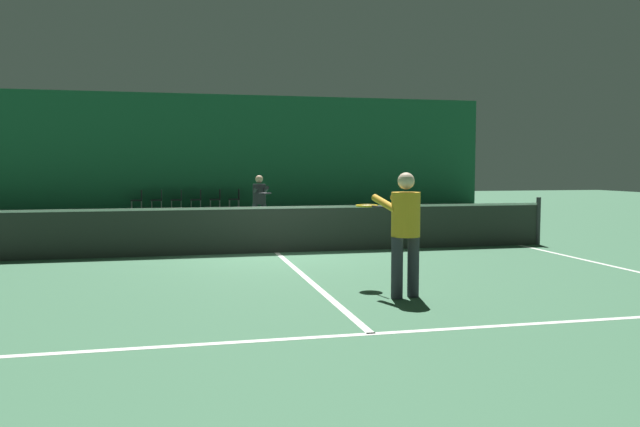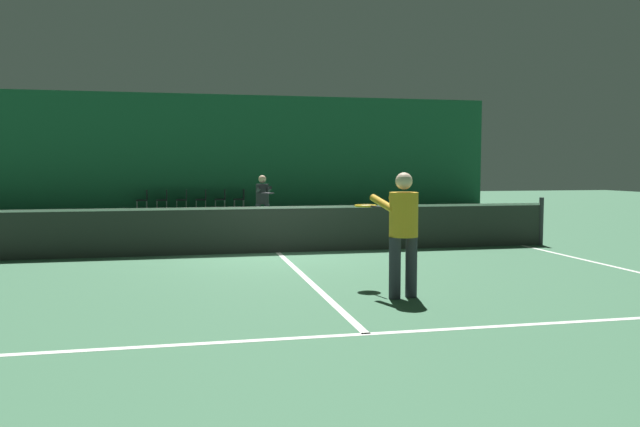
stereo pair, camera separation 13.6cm
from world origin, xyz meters
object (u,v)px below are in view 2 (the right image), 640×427
at_px(courtside_chair_0, 144,199).
at_px(courtside_chair_2, 183,198).
at_px(player_near, 402,225).
at_px(player_far, 263,199).
at_px(courtside_chair_4, 222,198).
at_px(tennis_net, 278,228).
at_px(courtside_chair_5, 241,198).
at_px(courtside_chair_1, 164,198).
at_px(courtside_chair_3, 203,198).

distance_m(courtside_chair_0, courtside_chair_2, 1.56).
bearing_deg(player_near, player_far, -9.08).
bearing_deg(courtside_chair_4, courtside_chair_0, -90.00).
bearing_deg(tennis_net, player_near, -78.20).
bearing_deg(courtside_chair_2, player_far, 12.93).
relative_size(player_near, player_far, 1.09).
height_order(tennis_net, courtside_chair_5, tennis_net).
xyz_separation_m(courtside_chair_1, courtside_chair_2, (0.78, 0.00, 0.00)).
bearing_deg(tennis_net, courtside_chair_4, 91.58).
distance_m(tennis_net, courtside_chair_1, 13.85).
xyz_separation_m(tennis_net, player_far, (0.20, 4.24, 0.38)).
bearing_deg(player_far, courtside_chair_4, -178.11).
distance_m(tennis_net, player_far, 4.27).
relative_size(player_far, courtside_chair_3, 1.82).
xyz_separation_m(player_far, courtside_chair_0, (-3.71, 9.33, -0.41)).
bearing_deg(courtside_chair_3, player_near, 6.68).
bearing_deg(courtside_chair_4, tennis_net, 1.58).
bearing_deg(courtside_chair_0, courtside_chair_5, 90.00).
distance_m(courtside_chair_3, courtside_chair_4, 0.78).
bearing_deg(courtside_chair_5, player_near, 1.80).
height_order(courtside_chair_3, courtside_chair_5, same).
xyz_separation_m(courtside_chair_0, courtside_chair_2, (1.56, 0.00, 0.00)).
height_order(courtside_chair_0, courtside_chair_3, same).
relative_size(courtside_chair_0, courtside_chair_2, 1.00).
bearing_deg(courtside_chair_2, courtside_chair_5, 90.00).
bearing_deg(player_far, player_near, 3.33).
bearing_deg(courtside_chair_2, courtside_chair_1, -90.00).
relative_size(player_near, courtside_chair_0, 1.99).
xyz_separation_m(tennis_net, courtside_chair_1, (-2.72, 13.58, -0.03)).
bearing_deg(player_near, courtside_chair_0, -0.26).
height_order(courtside_chair_0, courtside_chair_5, same).
relative_size(tennis_net, player_far, 7.84).
relative_size(courtside_chair_3, courtside_chair_4, 1.00).
relative_size(player_far, courtside_chair_1, 1.82).
distance_m(tennis_net, courtside_chair_3, 13.63).
height_order(player_near, courtside_chair_4, player_near).
bearing_deg(courtside_chair_1, tennis_net, 11.34).
height_order(player_far, courtside_chair_3, player_far).
height_order(tennis_net, courtside_chair_3, tennis_net).
bearing_deg(player_far, courtside_chair_5, 177.10).
xyz_separation_m(courtside_chair_1, courtside_chair_4, (2.35, 0.00, 0.00)).
bearing_deg(tennis_net, courtside_chair_5, 88.28).
relative_size(tennis_net, courtside_chair_0, 14.29).
relative_size(player_far, courtside_chair_2, 1.82).
xyz_separation_m(player_near, courtside_chair_1, (-3.70, 18.28, -0.49)).
xyz_separation_m(player_far, courtside_chair_3, (-1.36, 9.33, -0.41)).
bearing_deg(courtside_chair_0, player_far, 21.67).
height_order(courtside_chair_4, courtside_chair_5, same).
relative_size(tennis_net, courtside_chair_1, 14.29).
xyz_separation_m(courtside_chair_2, courtside_chair_3, (0.78, 0.00, 0.00)).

